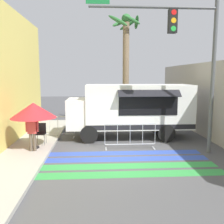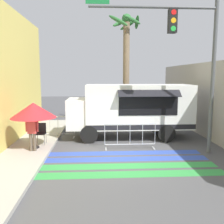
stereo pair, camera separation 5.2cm
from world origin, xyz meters
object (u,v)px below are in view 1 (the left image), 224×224
barricade_side (58,127)px  food_truck (129,108)px  traffic_signal_pole (189,49)px  patio_umbrella (33,110)px  folding_chair (41,131)px  barricade_front (130,136)px  vendor_person (32,130)px  palm_tree (126,56)px

barricade_side → food_truck: bearing=-2.9°
food_truck → traffic_signal_pole: bearing=-54.2°
traffic_signal_pole → barricade_side: size_ratio=3.57×
patio_umbrella → folding_chair: size_ratio=2.06×
food_truck → barricade_side: 3.82m
folding_chair → barricade_side: 1.69m
patio_umbrella → folding_chair: (0.13, 0.66, -1.06)m
barricade_front → barricade_side: same height
traffic_signal_pole → barricade_side: 7.40m
vendor_person → barricade_side: 2.79m
patio_umbrella → barricade_front: patio_umbrella is taller
traffic_signal_pole → folding_chair: traffic_signal_pole is taller
traffic_signal_pole → barricade_side: (-5.67, 2.96, -3.71)m
patio_umbrella → palm_tree: bearing=52.2°
patio_umbrella → traffic_signal_pole: bearing=-6.3°
food_truck → vendor_person: (-4.29, -2.50, -0.56)m
food_truck → folding_chair: 4.51m
barricade_front → palm_tree: (0.47, 5.86, 3.93)m
barricade_front → folding_chair: bearing=171.7°
traffic_signal_pole → vendor_person: (-6.29, 0.28, -3.25)m
patio_umbrella → barricade_side: bearing=74.1°
food_truck → patio_umbrella: food_truck is taller
folding_chair → palm_tree: palm_tree is taller
folding_chair → traffic_signal_pole: bearing=3.4°
folding_chair → barricade_side: size_ratio=0.55×
food_truck → patio_umbrella: size_ratio=3.19×
folding_chair → vendor_person: size_ratio=0.60×
palm_tree → food_truck: bearing=-94.2°
vendor_person → palm_tree: size_ratio=0.22×
vendor_person → traffic_signal_pole: bearing=-1.4°
folding_chair → barricade_side: bearing=88.0°
folding_chair → barricade_front: barricade_front is taller
food_truck → vendor_person: 5.00m
barricade_side → palm_tree: 6.69m
food_truck → traffic_signal_pole: 4.35m
palm_tree → traffic_signal_pole: bearing=-75.5°
food_truck → patio_umbrella: bearing=-154.3°
food_truck → palm_tree: size_ratio=0.88×
traffic_signal_pole → barricade_front: 4.37m
food_truck → vendor_person: bearing=-149.8°
vendor_person → palm_tree: palm_tree is taller
vendor_person → barricade_side: bearing=78.1°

